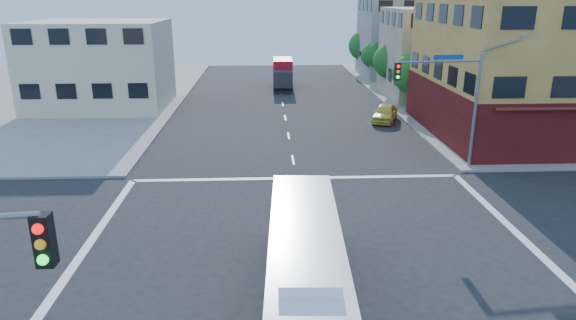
{
  "coord_description": "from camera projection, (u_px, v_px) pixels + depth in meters",
  "views": [
    {
      "loc": [
        -1.84,
        -18.77,
        10.28
      ],
      "look_at": [
        -0.71,
        5.08,
        2.56
      ],
      "focal_mm": 32.0,
      "sensor_mm": 36.0,
      "label": 1
    }
  ],
  "objects": [
    {
      "name": "transit_bus",
      "position": [
        305.0,
        270.0,
        16.95
      ],
      "size": [
        2.91,
        11.16,
        3.28
      ],
      "rotation": [
        0.0,
        0.0,
        -0.05
      ],
      "color": "black",
      "rests_on": "ground"
    },
    {
      "name": "building_east_near",
      "position": [
        446.0,
        53.0,
        52.76
      ],
      "size": [
        12.06,
        10.06,
        9.0
      ],
      "color": "#C3B495",
      "rests_on": "ground"
    },
    {
      "name": "ground",
      "position": [
        311.0,
        257.0,
        21.08
      ],
      "size": [
        120.0,
        120.0,
        0.0
      ],
      "primitive_type": "plane",
      "color": "black",
      "rests_on": "ground"
    },
    {
      "name": "street_tree_c",
      "position": [
        376.0,
        53.0,
        62.3
      ],
      "size": [
        3.4,
        3.4,
        5.29
      ],
      "color": "#3D2816",
      "rests_on": "ground"
    },
    {
      "name": "street_tree_a",
      "position": [
        413.0,
        71.0,
        47.05
      ],
      "size": [
        3.6,
        3.6,
        5.53
      ],
      "color": "#3D2816",
      "rests_on": "ground"
    },
    {
      "name": "corner_building_ne",
      "position": [
        560.0,
        57.0,
        37.74
      ],
      "size": [
        18.1,
        15.44,
        14.0
      ],
      "color": "gold",
      "rests_on": "ground"
    },
    {
      "name": "street_tree_b",
      "position": [
        392.0,
        59.0,
        54.61
      ],
      "size": [
        3.8,
        3.8,
        5.79
      ],
      "color": "#3D2816",
      "rests_on": "ground"
    },
    {
      "name": "signal_mast_ne",
      "position": [
        450.0,
        89.0,
        30.05
      ],
      "size": [
        7.91,
        1.13,
        8.07
      ],
      "color": "slate",
      "rests_on": "ground"
    },
    {
      "name": "building_east_far",
      "position": [
        409.0,
        38.0,
        65.91
      ],
      "size": [
        12.06,
        10.06,
        10.0
      ],
      "color": "gray",
      "rests_on": "ground"
    },
    {
      "name": "street_tree_d",
      "position": [
        364.0,
        44.0,
        69.78
      ],
      "size": [
        4.0,
        4.0,
        6.03
      ],
      "color": "#3D2816",
      "rests_on": "ground"
    },
    {
      "name": "box_truck",
      "position": [
        283.0,
        75.0,
        58.45
      ],
      "size": [
        2.33,
        7.28,
        3.25
      ],
      "rotation": [
        0.0,
        0.0,
        -0.03
      ],
      "color": "#29292F",
      "rests_on": "ground"
    },
    {
      "name": "parked_car",
      "position": [
        385.0,
        113.0,
        43.36
      ],
      "size": [
        3.21,
        4.68,
        1.48
      ],
      "primitive_type": "imported",
      "rotation": [
        0.0,
        0.0,
        -0.37
      ],
      "color": "#DBD14F",
      "rests_on": "ground"
    },
    {
      "name": "building_west",
      "position": [
        100.0,
        65.0,
        47.57
      ],
      "size": [
        12.06,
        10.06,
        8.0
      ],
      "color": "beige",
      "rests_on": "ground"
    }
  ]
}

